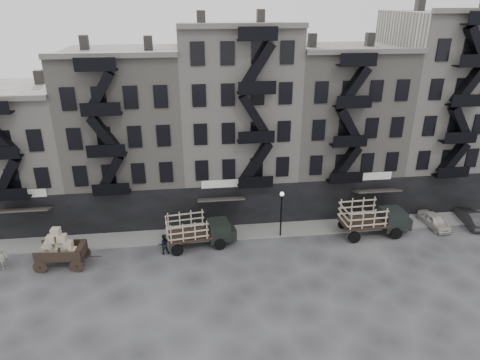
{
  "coord_description": "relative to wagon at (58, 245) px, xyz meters",
  "views": [
    {
      "loc": [
        -4.47,
        -28.92,
        19.17
      ],
      "look_at": [
        -0.35,
        4.0,
        4.95
      ],
      "focal_mm": 32.0,
      "sensor_mm": 36.0,
      "label": 1
    }
  ],
  "objects": [
    {
      "name": "wagon",
      "position": [
        0.0,
        0.0,
        0.0
      ],
      "size": [
        3.91,
        2.3,
        3.19
      ],
      "rotation": [
        0.0,
        0.0,
        -0.07
      ],
      "color": "black",
      "rests_on": "ground"
    },
    {
      "name": "car_east",
      "position": [
        31.88,
        2.14,
        -1.21
      ],
      "size": [
        1.86,
        3.73,
        1.22
      ],
      "primitive_type": "imported",
      "rotation": [
        0.0,
        0.0,
        0.12
      ],
      "color": "beige",
      "rests_on": "ground"
    },
    {
      "name": "ground",
      "position": [
        14.72,
        -0.46,
        -1.82
      ],
      "size": [
        140.0,
        140.0,
        0.0
      ],
      "primitive_type": "plane",
      "color": "#38383A",
      "rests_on": "ground"
    },
    {
      "name": "sidewalk",
      "position": [
        14.72,
        3.29,
        -1.75
      ],
      "size": [
        55.0,
        2.5,
        0.15
      ],
      "primitive_type": "cube",
      "color": "slate",
      "rests_on": "ground"
    },
    {
      "name": "lamp_post",
      "position": [
        17.72,
        2.14,
        0.96
      ],
      "size": [
        0.36,
        0.36,
        4.28
      ],
      "color": "black",
      "rests_on": "ground"
    },
    {
      "name": "pedestrian_mid",
      "position": [
        7.83,
        0.71,
        -0.94
      ],
      "size": [
        0.94,
        0.78,
        1.76
      ],
      "primitive_type": "imported",
      "rotation": [
        0.0,
        0.0,
        3.28
      ],
      "color": "black",
      "rests_on": "ground"
    },
    {
      "name": "building_center",
      "position": [
        14.72,
        9.36,
        6.68
      ],
      "size": [
        10.0,
        11.35,
        18.2
      ],
      "color": "#A7A399",
      "rests_on": "ground"
    },
    {
      "name": "building_west",
      "position": [
        -5.28,
        9.37,
        4.18
      ],
      "size": [
        10.0,
        11.35,
        13.2
      ],
      "color": "#A7A399",
      "rests_on": "ground"
    },
    {
      "name": "building_mideast",
      "position": [
        24.72,
        9.36,
        5.68
      ],
      "size": [
        10.0,
        11.35,
        16.2
      ],
      "color": "gray",
      "rests_on": "ground"
    },
    {
      "name": "building_midwest",
      "position": [
        4.72,
        9.36,
        5.68
      ],
      "size": [
        10.0,
        11.35,
        16.2
      ],
      "color": "gray",
      "rests_on": "ground"
    },
    {
      "name": "stake_truck_east",
      "position": [
        25.78,
        1.63,
        -0.08
      ],
      "size": [
        6.16,
        2.74,
        3.04
      ],
      "rotation": [
        0.0,
        0.0,
        0.04
      ],
      "color": "black",
      "rests_on": "ground"
    },
    {
      "name": "building_east",
      "position": [
        34.72,
        9.36,
        7.18
      ],
      "size": [
        10.0,
        11.35,
        19.2
      ],
      "color": "#A7A399",
      "rests_on": "ground"
    },
    {
      "name": "car_far",
      "position": [
        35.52,
        2.14,
        -1.14
      ],
      "size": [
        1.99,
        4.29,
        1.36
      ],
      "primitive_type": "imported",
      "rotation": [
        0.0,
        0.0,
        3.01
      ],
      "color": "#242527",
      "rests_on": "ground"
    },
    {
      "name": "stake_truck_west",
      "position": [
        10.7,
        1.59,
        -0.21
      ],
      "size": [
        5.83,
        2.91,
        2.82
      ],
      "rotation": [
        0.0,
        0.0,
        0.13
      ],
      "color": "black",
      "rests_on": "ground"
    }
  ]
}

